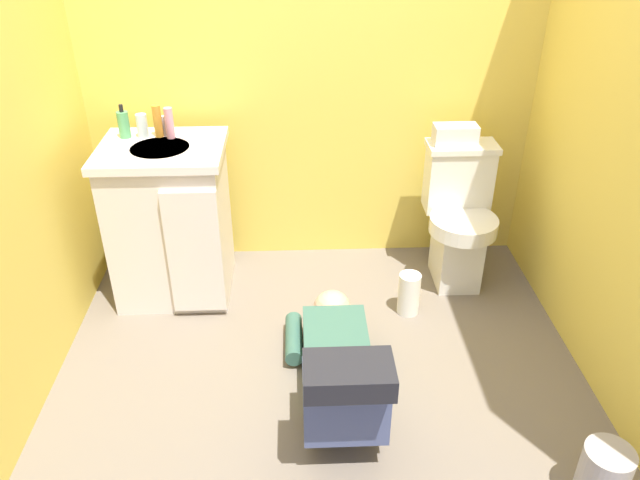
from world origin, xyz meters
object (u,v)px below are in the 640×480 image
tissue_box (455,135)px  bottle_pink (169,123)px  faucet (164,126)px  paper_towel_roll (409,294)px  vanity_cabinet (171,220)px  soap_dispenser (124,124)px  bottle_amber (158,121)px  trash_can (603,476)px  person_plumber (338,368)px  toilet (459,218)px  bottle_clear (142,126)px

tissue_box → bottle_pink: 1.43m
faucet → paper_towel_roll: size_ratio=0.45×
vanity_cabinet → soap_dispenser: bearing=146.9°
soap_dispenser → bottle_amber: 0.16m
trash_can → tissue_box: bearing=98.8°
bottle_pink → vanity_cabinet: bearing=-105.5°
vanity_cabinet → bottle_pink: size_ratio=5.41×
faucet → trash_can: 2.41m
person_plumber → soap_dispenser: soap_dispenser is taller
trash_can → bottle_amber: bearing=138.4°
toilet → person_plumber: bearing=-127.2°
vanity_cabinet → bottle_clear: bearing=129.8°
vanity_cabinet → soap_dispenser: (-0.19, 0.13, 0.47)m
toilet → bottle_amber: bottle_amber is taller
bottle_amber → tissue_box: bearing=0.5°
faucet → tissue_box: bearing=0.0°
faucet → bottle_clear: (-0.10, -0.02, 0.01)m
faucet → bottle_pink: size_ratio=0.66×
faucet → person_plumber: (0.80, -1.01, -0.69)m
paper_towel_roll → bottle_amber: bearing=162.1°
person_plumber → bottle_amber: bottle_amber is taller
vanity_cabinet → bottle_clear: bottle_clear is taller
trash_can → soap_dispenser: bearing=141.1°
vanity_cabinet → soap_dispenser: soap_dispenser is taller
person_plumber → tissue_box: tissue_box is taller
bottle_clear → toilet: bearing=-2.5°
toilet → tissue_box: tissue_box is taller
toilet → bottle_clear: size_ratio=6.43×
vanity_cabinet → tissue_box: size_ratio=3.73×
faucet → bottle_pink: 0.06m
person_plumber → paper_towel_roll: (0.40, 0.60, -0.06)m
soap_dispenser → bottle_pink: soap_dispenser is taller
soap_dispenser → trash_can: bearing=-38.9°
toilet → bottle_clear: 1.68m
paper_towel_roll → person_plumber: bearing=-123.6°
bottle_amber → soap_dispenser: bearing=-177.7°
bottle_amber → paper_towel_roll: 1.51m
tissue_box → bottle_clear: 1.56m
soap_dispenser → paper_towel_roll: soap_dispenser is taller
faucet → trash_can: size_ratio=0.41×
bottle_clear → paper_towel_roll: (1.30, -0.39, -0.77)m
vanity_cabinet → bottle_amber: bearing=102.4°
vanity_cabinet → paper_towel_roll: vanity_cabinet is taller
toilet → person_plumber: 1.17m
person_plumber → bottle_amber: bearing=129.7°
person_plumber → bottle_pink: size_ratio=7.02×
person_plumber → bottle_amber: (-0.83, 1.00, 0.72)m
vanity_cabinet → soap_dispenser: 0.52m
person_plumber → bottle_clear: (-0.90, 0.99, 0.70)m
trash_can → toilet: bearing=97.6°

